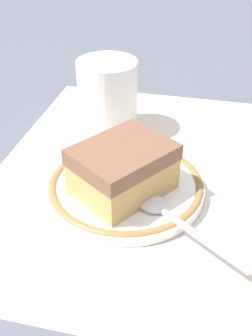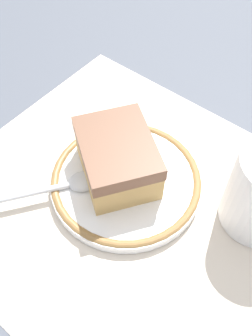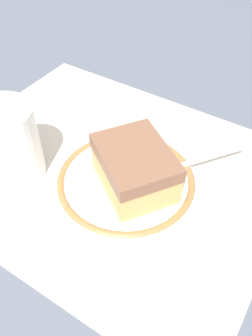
% 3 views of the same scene
% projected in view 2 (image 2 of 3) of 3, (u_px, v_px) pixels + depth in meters
% --- Properties ---
extents(ground_plane, '(2.40, 2.40, 0.00)m').
position_uv_depth(ground_plane, '(145.00, 213.00, 0.41)').
color(ground_plane, '#4C515B').
extents(placemat, '(0.44, 0.35, 0.00)m').
position_uv_depth(placemat, '(145.00, 212.00, 0.41)').
color(placemat, beige).
rests_on(placemat, ground_plane).
extents(plate, '(0.17, 0.17, 0.01)m').
position_uv_depth(plate, '(126.00, 181.00, 0.43)').
color(plate, white).
rests_on(plate, placemat).
extents(cake_slice, '(0.12, 0.12, 0.05)m').
position_uv_depth(cake_slice, '(117.00, 158.00, 0.40)').
color(cake_slice, tan).
rests_on(cake_slice, plate).
extents(spoon, '(0.09, 0.12, 0.01)m').
position_uv_depth(spoon, '(61.00, 186.00, 0.41)').
color(spoon, silver).
rests_on(spoon, plate).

